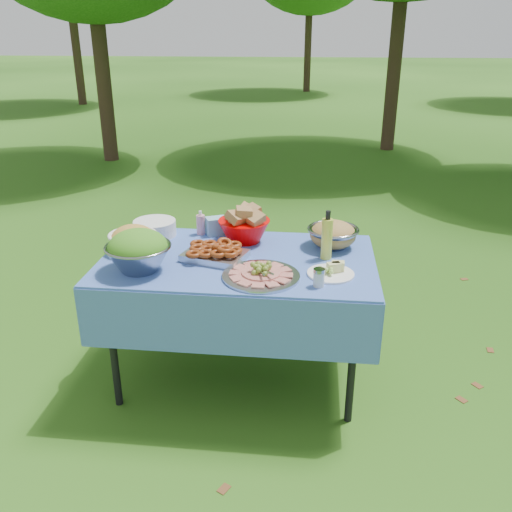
{
  "coord_description": "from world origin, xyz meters",
  "views": [
    {
      "loc": [
        0.39,
        -2.65,
        1.9
      ],
      "look_at": [
        0.1,
        0.0,
        0.78
      ],
      "focal_mm": 38.0,
      "sensor_mm": 36.0,
      "label": 1
    }
  ],
  "objects_px": {
    "picnic_table": "(239,320)",
    "oil_bottle": "(327,235)",
    "salad_bowl": "(138,251)",
    "bread_bowl": "(244,225)",
    "plate_stack": "(155,228)",
    "pasta_bowl_steel": "(333,234)",
    "charcuterie_platter": "(261,269)"
  },
  "relations": [
    {
      "from": "plate_stack",
      "to": "oil_bottle",
      "type": "relative_size",
      "value": 0.94
    },
    {
      "from": "charcuterie_platter",
      "to": "picnic_table",
      "type": "bearing_deg",
      "value": 123.42
    },
    {
      "from": "salad_bowl",
      "to": "plate_stack",
      "type": "bearing_deg",
      "value": 97.28
    },
    {
      "from": "picnic_table",
      "to": "bread_bowl",
      "type": "distance_m",
      "value": 0.54
    },
    {
      "from": "picnic_table",
      "to": "pasta_bowl_steel",
      "type": "bearing_deg",
      "value": 24.05
    },
    {
      "from": "salad_bowl",
      "to": "bread_bowl",
      "type": "relative_size",
      "value": 1.11
    },
    {
      "from": "plate_stack",
      "to": "pasta_bowl_steel",
      "type": "relative_size",
      "value": 0.88
    },
    {
      "from": "bread_bowl",
      "to": "charcuterie_platter",
      "type": "bearing_deg",
      "value": -73.03
    },
    {
      "from": "bread_bowl",
      "to": "pasta_bowl_steel",
      "type": "distance_m",
      "value": 0.51
    },
    {
      "from": "charcuterie_platter",
      "to": "oil_bottle",
      "type": "bearing_deg",
      "value": 40.76
    },
    {
      "from": "salad_bowl",
      "to": "pasta_bowl_steel",
      "type": "xyz_separation_m",
      "value": [
        0.98,
        0.44,
        -0.03
      ]
    },
    {
      "from": "plate_stack",
      "to": "oil_bottle",
      "type": "bearing_deg",
      "value": -13.53
    },
    {
      "from": "plate_stack",
      "to": "charcuterie_platter",
      "type": "distance_m",
      "value": 0.86
    },
    {
      "from": "plate_stack",
      "to": "bread_bowl",
      "type": "distance_m",
      "value": 0.54
    },
    {
      "from": "picnic_table",
      "to": "oil_bottle",
      "type": "distance_m",
      "value": 0.7
    },
    {
      "from": "salad_bowl",
      "to": "pasta_bowl_steel",
      "type": "bearing_deg",
      "value": 23.99
    },
    {
      "from": "bread_bowl",
      "to": "charcuterie_platter",
      "type": "relative_size",
      "value": 0.76
    },
    {
      "from": "charcuterie_platter",
      "to": "bread_bowl",
      "type": "bearing_deg",
      "value": 106.97
    },
    {
      "from": "pasta_bowl_steel",
      "to": "oil_bottle",
      "type": "xyz_separation_m",
      "value": [
        -0.04,
        -0.18,
        0.06
      ]
    },
    {
      "from": "plate_stack",
      "to": "charcuterie_platter",
      "type": "xyz_separation_m",
      "value": [
        0.69,
        -0.52,
        -0.0
      ]
    },
    {
      "from": "picnic_table",
      "to": "plate_stack",
      "type": "relative_size",
      "value": 5.83
    },
    {
      "from": "pasta_bowl_steel",
      "to": "picnic_table",
      "type": "bearing_deg",
      "value": -155.95
    },
    {
      "from": "salad_bowl",
      "to": "pasta_bowl_steel",
      "type": "relative_size",
      "value": 1.16
    },
    {
      "from": "pasta_bowl_steel",
      "to": "oil_bottle",
      "type": "height_order",
      "value": "oil_bottle"
    },
    {
      "from": "salad_bowl",
      "to": "charcuterie_platter",
      "type": "distance_m",
      "value": 0.63
    },
    {
      "from": "salad_bowl",
      "to": "bread_bowl",
      "type": "xyz_separation_m",
      "value": [
        0.48,
        0.47,
        -0.01
      ]
    },
    {
      "from": "oil_bottle",
      "to": "bread_bowl",
      "type": "bearing_deg",
      "value": 156.39
    },
    {
      "from": "bread_bowl",
      "to": "charcuterie_platter",
      "type": "xyz_separation_m",
      "value": [
        0.15,
        -0.48,
        -0.05
      ]
    },
    {
      "from": "salad_bowl",
      "to": "oil_bottle",
      "type": "height_order",
      "value": "oil_bottle"
    },
    {
      "from": "picnic_table",
      "to": "bread_bowl",
      "type": "bearing_deg",
      "value": 89.62
    },
    {
      "from": "bread_bowl",
      "to": "oil_bottle",
      "type": "bearing_deg",
      "value": -23.61
    },
    {
      "from": "pasta_bowl_steel",
      "to": "salad_bowl",
      "type": "bearing_deg",
      "value": -156.01
    }
  ]
}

